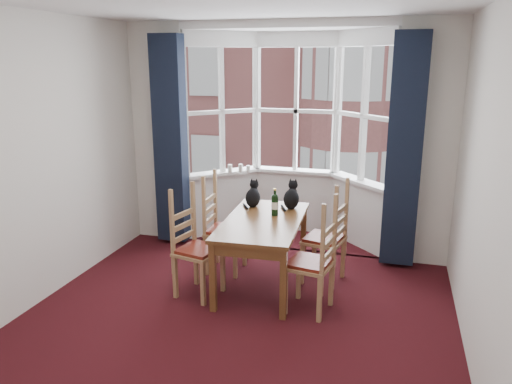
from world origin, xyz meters
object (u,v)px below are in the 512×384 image
at_px(cat_right, 292,197).
at_px(dining_table, 263,227).
at_px(candle_short, 241,168).
at_px(chair_right_far, 332,241).
at_px(candle_extra, 248,169).
at_px(cat_left, 253,196).
at_px(chair_right_near, 319,266).
at_px(wine_bottle, 275,204).
at_px(candle_tall, 230,168).
at_px(chair_left_far, 218,230).
at_px(chair_left_near, 191,250).

bearing_deg(cat_right, dining_table, -112.28).
bearing_deg(candle_short, chair_right_far, -41.29).
relative_size(cat_right, candle_extra, 3.57).
distance_m(cat_left, cat_right, 0.44).
height_order(chair_right_near, wine_bottle, wine_bottle).
height_order(cat_right, wine_bottle, cat_right).
height_order(dining_table, candle_tall, candle_tall).
relative_size(dining_table, candle_tall, 14.40).
bearing_deg(candle_short, dining_table, -64.35).
bearing_deg(chair_right_far, candle_extra, 136.10).
bearing_deg(chair_right_far, candle_short, 138.71).
height_order(chair_left_far, cat_left, cat_left).
bearing_deg(dining_table, wine_bottle, 66.27).
xyz_separation_m(candle_tall, candle_extra, (0.24, 0.05, -0.00)).
xyz_separation_m(dining_table, cat_right, (0.20, 0.48, 0.21)).
xyz_separation_m(chair_left_near, candle_tall, (-0.20, 1.85, 0.45)).
bearing_deg(wine_bottle, cat_right, 68.62).
bearing_deg(chair_right_near, cat_right, 116.63).
xyz_separation_m(chair_right_near, candle_short, (-1.38, 1.93, 0.45)).
relative_size(dining_table, candle_extra, 15.88).
bearing_deg(chair_left_near, wine_bottle, 37.36).
bearing_deg(chair_right_far, cat_right, 155.57).
distance_m(chair_left_far, wine_bottle, 0.79).
xyz_separation_m(dining_table, candle_extra, (-0.62, 1.52, 0.27)).
bearing_deg(wine_bottle, chair_right_near, -46.84).
bearing_deg(candle_tall, cat_left, -58.81).
xyz_separation_m(cat_right, candle_extra, (-0.82, 1.04, 0.05)).
bearing_deg(chair_left_near, chair_right_far, 25.36).
bearing_deg(cat_right, chair_right_far, -24.43).
bearing_deg(candle_short, chair_left_near, -88.06).
distance_m(dining_table, candle_short, 1.69).
height_order(chair_left_far, chair_right_near, same).
bearing_deg(chair_left_far, candle_extra, 90.83).
xyz_separation_m(wine_bottle, candle_short, (-0.80, 1.32, 0.06)).
relative_size(chair_right_near, chair_right_far, 1.00).
height_order(chair_left_far, wine_bottle, wine_bottle).
bearing_deg(chair_left_near, cat_left, 62.76).
bearing_deg(cat_left, chair_left_near, -117.24).
distance_m(chair_left_near, candle_short, 1.93).
relative_size(chair_left_far, cat_left, 2.90).
distance_m(chair_left_near, wine_bottle, 1.01).
relative_size(chair_left_near, cat_right, 2.75).
distance_m(chair_right_far, wine_bottle, 0.73).
xyz_separation_m(cat_right, wine_bottle, (-0.12, -0.30, 0.00)).
bearing_deg(candle_extra, cat_left, -70.59).
bearing_deg(cat_left, dining_table, -61.64).
bearing_deg(cat_right, chair_right_near, -63.37).
height_order(chair_right_near, cat_left, cat_left).
distance_m(candle_tall, candle_extra, 0.25).
bearing_deg(cat_right, candle_extra, 128.21).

